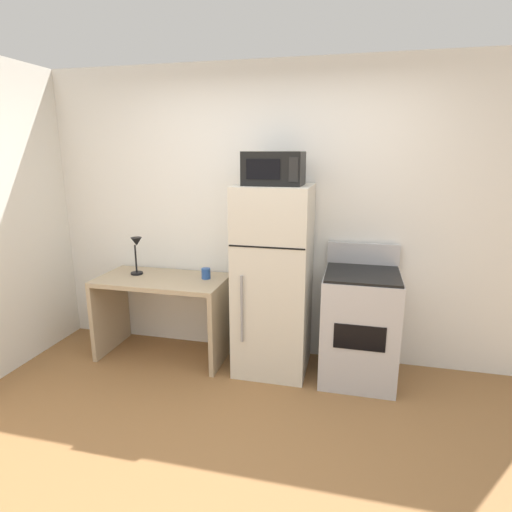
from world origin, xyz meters
TOP-DOWN VIEW (x-y plane):
  - ground_plane at (0.00, 0.00)m, footprint 12.00×12.00m
  - wall_back_white at (0.00, 1.70)m, footprint 5.00×0.10m
  - desk at (-0.99, 1.33)m, footprint 1.16×0.60m
  - desk_lamp at (-1.25, 1.37)m, footprint 0.14×0.12m
  - coffee_mug at (-0.59, 1.40)m, footprint 0.08×0.08m
  - refrigerator at (0.03, 1.34)m, footprint 0.60×0.61m
  - microwave at (0.03, 1.32)m, footprint 0.46×0.35m
  - oven_range at (0.76, 1.33)m, footprint 0.60×0.61m

SIDE VIEW (x-z plane):
  - ground_plane at x=0.00m, z-range 0.00..0.00m
  - oven_range at x=0.76m, z-range -0.08..1.02m
  - desk at x=-0.99m, z-range 0.15..0.90m
  - coffee_mug at x=-0.59m, z-range 0.75..0.84m
  - refrigerator at x=0.03m, z-range 0.00..1.60m
  - desk_lamp at x=-1.25m, z-range 0.81..1.17m
  - wall_back_white at x=0.00m, z-range 0.00..2.60m
  - microwave at x=0.03m, z-range 1.60..1.86m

